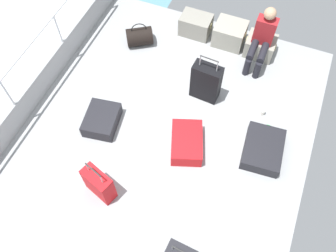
{
  "coord_description": "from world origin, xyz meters",
  "views": [
    {
      "loc": [
        1.11,
        -2.64,
        4.85
      ],
      "look_at": [
        0.06,
        -0.07,
        0.25
      ],
      "focal_mm": 38.18,
      "sensor_mm": 36.0,
      "label": 1
    }
  ],
  "objects_px": {
    "suitcase_1": "(263,149)",
    "suitcase_4": "(99,184)",
    "suitcase_3": "(102,120)",
    "cargo_crate_0": "(196,25)",
    "passenger_seated": "(262,38)",
    "cargo_crate_2": "(260,46)",
    "suitcase_0": "(187,143)",
    "suitcase_2": "(206,82)",
    "duffel_bag": "(139,36)",
    "paper_cup": "(263,112)",
    "cargo_crate_1": "(230,34)"
  },
  "relations": [
    {
      "from": "suitcase_1",
      "to": "suitcase_2",
      "type": "distance_m",
      "value": 1.37
    },
    {
      "from": "suitcase_0",
      "to": "suitcase_2",
      "type": "relative_size",
      "value": 0.87
    },
    {
      "from": "suitcase_1",
      "to": "suitcase_0",
      "type": "bearing_deg",
      "value": -162.8
    },
    {
      "from": "suitcase_4",
      "to": "duffel_bag",
      "type": "xyz_separation_m",
      "value": [
        -0.69,
        2.83,
        -0.1
      ]
    },
    {
      "from": "suitcase_3",
      "to": "duffel_bag",
      "type": "xyz_separation_m",
      "value": [
        -0.18,
        1.82,
        0.05
      ]
    },
    {
      "from": "suitcase_3",
      "to": "suitcase_1",
      "type": "bearing_deg",
      "value": 10.42
    },
    {
      "from": "cargo_crate_1",
      "to": "cargo_crate_2",
      "type": "height_order",
      "value": "cargo_crate_1"
    },
    {
      "from": "cargo_crate_0",
      "to": "cargo_crate_2",
      "type": "height_order",
      "value": "cargo_crate_0"
    },
    {
      "from": "cargo_crate_1",
      "to": "suitcase_4",
      "type": "relative_size",
      "value": 0.78
    },
    {
      "from": "cargo_crate_2",
      "to": "suitcase_2",
      "type": "xyz_separation_m",
      "value": [
        -0.6,
        -1.26,
        0.18
      ]
    },
    {
      "from": "suitcase_3",
      "to": "cargo_crate_0",
      "type": "bearing_deg",
      "value": 74.66
    },
    {
      "from": "suitcase_1",
      "to": "suitcase_3",
      "type": "distance_m",
      "value": 2.51
    },
    {
      "from": "passenger_seated",
      "to": "suitcase_4",
      "type": "height_order",
      "value": "passenger_seated"
    },
    {
      "from": "suitcase_2",
      "to": "cargo_crate_0",
      "type": "bearing_deg",
      "value": 115.77
    },
    {
      "from": "cargo_crate_0",
      "to": "paper_cup",
      "type": "height_order",
      "value": "cargo_crate_0"
    },
    {
      "from": "suitcase_4",
      "to": "paper_cup",
      "type": "relative_size",
      "value": 7.41
    },
    {
      "from": "suitcase_3",
      "to": "paper_cup",
      "type": "height_order",
      "value": "suitcase_3"
    },
    {
      "from": "cargo_crate_0",
      "to": "suitcase_1",
      "type": "distance_m",
      "value": 2.69
    },
    {
      "from": "suitcase_1",
      "to": "suitcase_4",
      "type": "distance_m",
      "value": 2.45
    },
    {
      "from": "cargo_crate_0",
      "to": "suitcase_0",
      "type": "bearing_deg",
      "value": -73.31
    },
    {
      "from": "cargo_crate_1",
      "to": "duffel_bag",
      "type": "bearing_deg",
      "value": -156.83
    },
    {
      "from": "suitcase_4",
      "to": "duffel_bag",
      "type": "relative_size",
      "value": 1.32
    },
    {
      "from": "cargo_crate_1",
      "to": "cargo_crate_2",
      "type": "distance_m",
      "value": 0.59
    },
    {
      "from": "cargo_crate_1",
      "to": "suitcase_0",
      "type": "relative_size",
      "value": 0.73
    },
    {
      "from": "suitcase_2",
      "to": "passenger_seated",
      "type": "bearing_deg",
      "value": 61.22
    },
    {
      "from": "suitcase_0",
      "to": "duffel_bag",
      "type": "distance_m",
      "value": 2.31
    },
    {
      "from": "suitcase_3",
      "to": "suitcase_4",
      "type": "relative_size",
      "value": 0.91
    },
    {
      "from": "suitcase_0",
      "to": "suitcase_3",
      "type": "xyz_separation_m",
      "value": [
        -1.38,
        -0.12,
        -0.01
      ]
    },
    {
      "from": "cargo_crate_1",
      "to": "passenger_seated",
      "type": "xyz_separation_m",
      "value": [
        0.58,
        -0.23,
        0.34
      ]
    },
    {
      "from": "suitcase_1",
      "to": "suitcase_2",
      "type": "bearing_deg",
      "value": 149.37
    },
    {
      "from": "cargo_crate_0",
      "to": "suitcase_4",
      "type": "xyz_separation_m",
      "value": [
        -0.16,
        -3.47,
        0.08
      ]
    },
    {
      "from": "passenger_seated",
      "to": "suitcase_4",
      "type": "distance_m",
      "value": 3.54
    },
    {
      "from": "passenger_seated",
      "to": "suitcase_3",
      "type": "height_order",
      "value": "passenger_seated"
    },
    {
      "from": "passenger_seated",
      "to": "suitcase_4",
      "type": "relative_size",
      "value": 1.41
    },
    {
      "from": "suitcase_0",
      "to": "paper_cup",
      "type": "height_order",
      "value": "suitcase_0"
    },
    {
      "from": "cargo_crate_0",
      "to": "duffel_bag",
      "type": "distance_m",
      "value": 1.06
    },
    {
      "from": "cargo_crate_2",
      "to": "duffel_bag",
      "type": "height_order",
      "value": "duffel_bag"
    },
    {
      "from": "suitcase_1",
      "to": "duffel_bag",
      "type": "height_order",
      "value": "duffel_bag"
    },
    {
      "from": "cargo_crate_2",
      "to": "suitcase_4",
      "type": "height_order",
      "value": "suitcase_4"
    },
    {
      "from": "suitcase_3",
      "to": "suitcase_4",
      "type": "distance_m",
      "value": 1.14
    },
    {
      "from": "passenger_seated",
      "to": "suitcase_0",
      "type": "distance_m",
      "value": 2.22
    },
    {
      "from": "cargo_crate_2",
      "to": "suitcase_2",
      "type": "distance_m",
      "value": 1.41
    },
    {
      "from": "suitcase_1",
      "to": "suitcase_2",
      "type": "height_order",
      "value": "suitcase_2"
    },
    {
      "from": "cargo_crate_2",
      "to": "cargo_crate_1",
      "type": "bearing_deg",
      "value": 174.42
    },
    {
      "from": "suitcase_1",
      "to": "suitcase_3",
      "type": "xyz_separation_m",
      "value": [
        -2.47,
        -0.45,
        0.01
      ]
    },
    {
      "from": "cargo_crate_0",
      "to": "cargo_crate_2",
      "type": "bearing_deg",
      "value": -2.41
    },
    {
      "from": "cargo_crate_2",
      "to": "suitcase_1",
      "type": "height_order",
      "value": "cargo_crate_2"
    },
    {
      "from": "cargo_crate_0",
      "to": "paper_cup",
      "type": "xyz_separation_m",
      "value": [
        1.63,
        -1.31,
        -0.14
      ]
    },
    {
      "from": "cargo_crate_1",
      "to": "suitcase_3",
      "type": "height_order",
      "value": "cargo_crate_1"
    },
    {
      "from": "duffel_bag",
      "to": "cargo_crate_0",
      "type": "bearing_deg",
      "value": 36.79
    }
  ]
}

